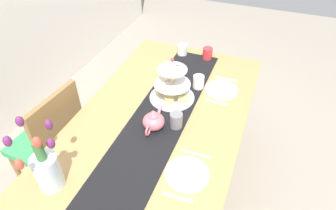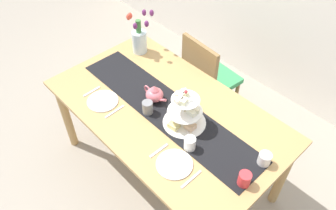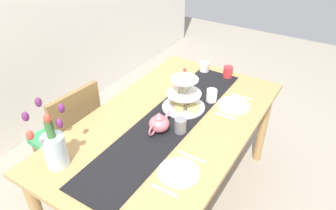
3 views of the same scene
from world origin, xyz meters
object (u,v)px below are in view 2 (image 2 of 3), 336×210
dinner_plate_right (174,164)px  mug_orange (244,179)px  cream_jug (264,159)px  knife_left (115,112)px  dining_table (166,118)px  chair_left (207,76)px  teapot (154,94)px  fork_left (92,91)px  mug_grey (148,107)px  mug_white_text (190,143)px  tiered_cake_stand (185,114)px  tulip_vase (139,38)px  knife_right (191,179)px  dinner_plate_left (103,101)px  fork_right (159,151)px

dinner_plate_right → mug_orange: size_ratio=2.42×
cream_jug → knife_left: bearing=-157.3°
dining_table → chair_left: (-0.24, 0.73, -0.17)m
teapot → fork_left: (-0.40, -0.29, -0.06)m
mug_grey → mug_white_text: mug_grey is taller
cream_jug → fork_left: size_ratio=0.57×
fork_left → knife_left: 0.29m
mug_white_text → dinner_plate_right: bearing=-80.9°
mug_white_text → chair_left: bearing=124.7°
dining_table → mug_grey: 0.20m
dining_table → tiered_cake_stand: 0.27m
mug_grey → tulip_vase: bearing=144.4°
dining_table → knife_left: 0.38m
dining_table → knife_right: 0.62m
knife_right → mug_grey: size_ratio=1.79×
dining_table → teapot: (-0.13, 0.00, 0.16)m
cream_jug → mug_grey: 0.86m
dinner_plate_left → mug_grey: size_ratio=2.42×
dining_table → mug_orange: (0.76, -0.09, 0.14)m
cream_jug → tiered_cake_stand: bearing=-167.7°
dinner_plate_left → mug_white_text: 0.76m
teapot → fork_right: size_ratio=1.59×
chair_left → knife_right: size_ratio=5.35×
dinner_plate_left → cream_jug: bearing=20.0°
knife_right → mug_grey: 0.62m
cream_jug → mug_grey: (-0.82, -0.24, 0.01)m
tulip_vase → mug_orange: tulip_vase is taller
dining_table → dinner_plate_left: (-0.38, -0.29, 0.10)m
dining_table → mug_grey: mug_grey is taller
cream_jug → fork_left: cream_jug is taller
tiered_cake_stand → dinner_plate_left: tiered_cake_stand is taller
tiered_cake_stand → fork_right: tiered_cake_stand is taller
chair_left → mug_white_text: bearing=-55.3°
knife_left → mug_grey: 0.24m
tulip_vase → mug_orange: 1.49m
cream_jug → knife_right: cream_jug is taller
tiered_cake_stand → knife_left: size_ratio=1.79×
dining_table → fork_left: 0.60m
mug_white_text → knife_left: bearing=-164.9°
fork_left → knife_right: (1.05, 0.00, 0.00)m
teapot → cream_jug: teapot is taller
chair_left → knife_right: (0.77, -1.02, 0.26)m
fork_left → mug_white_text: bearing=10.3°
fork_left → dinner_plate_right: dinner_plate_right is taller
dining_table → mug_white_text: bearing=-19.7°
knife_right → mug_white_text: bearing=136.9°
dining_table → knife_right: (0.53, -0.29, 0.10)m
tulip_vase → knife_right: tulip_vase is taller
dinner_plate_right → mug_white_text: mug_white_text is taller
chair_left → dinner_plate_left: chair_left is taller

